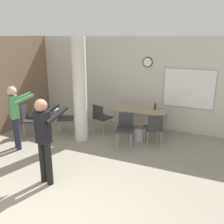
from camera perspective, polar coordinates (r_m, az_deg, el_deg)
name	(u,v)px	position (r m, az deg, el deg)	size (l,w,h in m)	color
wall_back	(139,83)	(7.89, 6.13, 6.70)	(8.00, 0.15, 2.80)	beige
support_pillar	(80,91)	(6.74, -7.34, 4.83)	(0.37, 0.37, 2.80)	silver
folding_table	(141,111)	(7.37, 6.66, 0.24)	(1.49, 0.73, 0.74)	tan
bottle_on_table	(155,107)	(7.38, 9.83, 1.22)	(0.07, 0.07, 0.22)	#4C3319
waste_bin	(139,136)	(6.99, 6.14, -5.37)	(0.25, 0.25, 0.31)	#B2B2B7
chair_table_right	(154,127)	(6.65, 9.55, -3.43)	(0.60, 0.60, 0.87)	#2D2D33
chair_table_front	(125,127)	(6.59, 3.03, -3.42)	(0.53, 0.53, 0.87)	#2D2D33
chair_by_left_wall	(29,118)	(7.67, -18.40, -1.30)	(0.57, 0.57, 0.87)	#2D2D33
chair_table_left	(101,116)	(7.43, -2.52, -0.98)	(0.55, 0.55, 0.87)	#2D2D33
chair_near_pillar	(63,117)	(7.54, -11.09, -1.02)	(0.60, 0.60, 0.87)	#2D2D33
person_watching_back	(15,113)	(6.70, -21.20, -0.16)	(0.58, 0.66, 1.64)	#1E2338
person_playing_front	(45,135)	(4.91, -15.16, -5.12)	(0.45, 0.70, 1.72)	black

